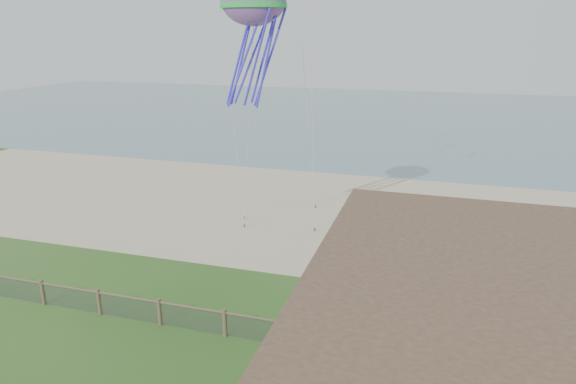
# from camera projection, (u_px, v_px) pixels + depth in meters

# --- Properties ---
(sand_beach) EXTENTS (72.00, 20.00, 0.02)m
(sand_beach) POSITION_uv_depth(u_px,v_px,m) (316.00, 211.00, 35.79)
(sand_beach) COLOR #BFAD8A
(sand_beach) RESTS_ON ground
(ocean) EXTENTS (160.00, 68.00, 0.02)m
(ocean) POSITION_uv_depth(u_px,v_px,m) (386.00, 116.00, 76.01)
(ocean) COLOR slate
(ocean) RESTS_ON ground
(chainlink_fence) EXTENTS (36.20, 0.20, 1.25)m
(chainlink_fence) POSITION_uv_depth(u_px,v_px,m) (225.00, 325.00, 21.00)
(chainlink_fence) COLOR #4D412B
(chainlink_fence) RESTS_ON ground
(octopus_kite) EXTENTS (4.17, 3.61, 7.19)m
(octopus_kite) POSITION_uv_depth(u_px,v_px,m) (254.00, 37.00, 26.07)
(octopus_kite) COLOR #EC2562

